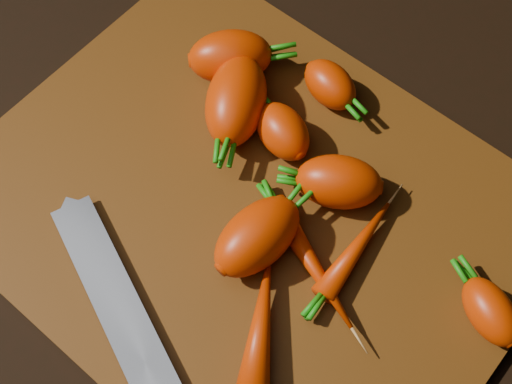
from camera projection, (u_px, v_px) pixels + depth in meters
The scene contains 13 objects.
ground at pixel (249, 216), 0.67m from camera, with size 2.00×2.00×0.01m, color black.
cutting_board at pixel (249, 211), 0.66m from camera, with size 0.50×0.40×0.01m, color #4D2706.
carrot_0 at pixel (230, 57), 0.70m from camera, with size 0.08×0.05×0.05m, color #C62D00.
carrot_1 at pixel (283, 131), 0.66m from camera, with size 0.06×0.04×0.04m, color #C62D00.
carrot_2 at pixel (236, 100), 0.67m from camera, with size 0.10×0.06×0.06m, color #C62D00.
carrot_3 at pixel (257, 236), 0.61m from camera, with size 0.09×0.05×0.05m, color #C62D00.
carrot_4 at pixel (339, 182), 0.64m from camera, with size 0.08×0.05×0.05m, color #C62D00.
carrot_5 at pixel (330, 85), 0.69m from camera, with size 0.06×0.04×0.04m, color #C62D00.
carrot_6 at pixel (490, 312), 0.59m from camera, with size 0.06×0.04×0.04m, color #C62D00.
carrot_7 at pixel (356, 248), 0.62m from camera, with size 0.11×0.02×0.02m, color #C62D00.
carrot_8 at pixel (311, 263), 0.61m from camera, with size 0.13×0.02×0.02m, color #C62D00.
carrot_9 at pixel (260, 331), 0.58m from camera, with size 0.11×0.03×0.03m, color #C62D00.
knife at pixel (125, 321), 0.59m from camera, with size 0.32×0.15×0.02m.
Camera 1 is at (0.19, -0.21, 0.60)m, focal length 50.00 mm.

